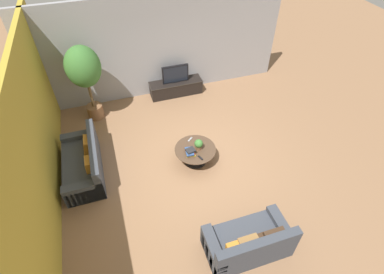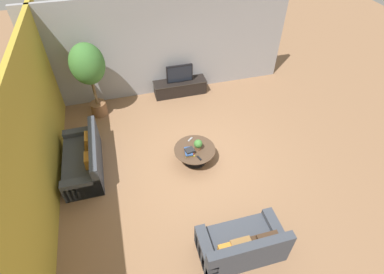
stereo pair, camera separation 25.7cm
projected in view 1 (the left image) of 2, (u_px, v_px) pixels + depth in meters
ground_plane at (196, 161)px, 7.44m from camera, size 24.00×24.00×0.00m
back_wall_stone at (161, 47)px, 8.65m from camera, size 7.40×0.12×3.00m
side_wall_left at (35, 141)px, 5.81m from camera, size 0.12×7.40×3.00m
media_console at (176, 87)px, 9.38m from camera, size 1.63×0.50×0.45m
television at (175, 74)px, 9.04m from camera, size 0.81×0.13×0.55m
coffee_table at (195, 153)px, 7.25m from camera, size 0.99×0.99×0.41m
couch_by_wall at (84, 164)px, 6.99m from camera, size 0.84×1.86×0.84m
couch_near_entry at (248, 243)px, 5.57m from camera, size 1.57×0.84×0.84m
potted_palm_tall at (84, 71)px, 7.66m from camera, size 0.90×0.90×2.19m
potted_plant_tabletop at (199, 144)px, 7.08m from camera, size 0.20×0.20×0.27m
book_stack at (190, 152)px, 7.02m from camera, size 0.25×0.30×0.13m
remote_black at (200, 158)px, 6.95m from camera, size 0.09×0.16×0.02m
remote_silver at (190, 139)px, 7.39m from camera, size 0.15×0.13×0.02m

